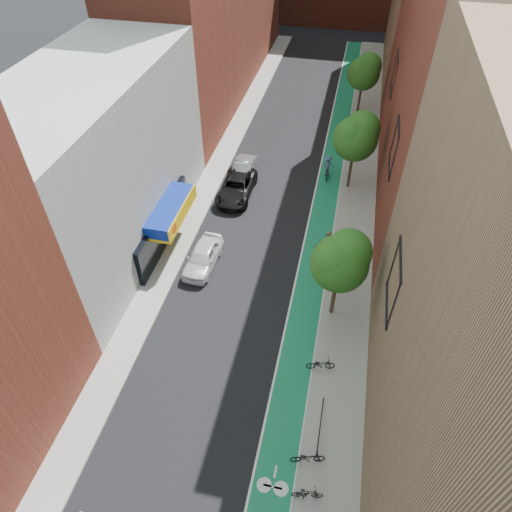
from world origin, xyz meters
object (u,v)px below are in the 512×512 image
Objects in this scene: parked_car_white at (203,257)px; cyclist_lane_near at (327,245)px; cyclist_lane_mid at (319,254)px; parked_car_black at (236,187)px; cyclist_lane_far at (327,168)px; parked_car_silver at (243,171)px.

parked_car_white is 8.72m from cyclist_lane_near.
parked_car_white is 2.30× the size of cyclist_lane_mid.
parked_car_white is at bearing 22.31° from cyclist_lane_near.
cyclist_lane_near is (8.23, 2.88, 0.10)m from parked_car_white.
cyclist_lane_mid is at bearing 67.09° from cyclist_lane_near.
parked_car_black is 8.16m from cyclist_lane_far.
parked_car_black reaches higher than parked_car_silver.
cyclist_lane_near is at bearing -45.65° from parked_car_silver.
cyclist_lane_far is at bearing 13.01° from parked_car_silver.
cyclist_lane_near is 1.06× the size of cyclist_lane_mid.
cyclist_lane_mid is at bearing 17.17° from parked_car_white.
parked_car_black is (0.22, 8.49, 0.00)m from parked_car_white.
cyclist_lane_near is (8.08, -8.10, 0.12)m from parked_car_silver.
parked_car_black is at bearing 26.40° from cyclist_lane_far.
parked_car_black is 2.83× the size of cyclist_lane_mid.
cyclist_lane_mid is (7.67, -8.94, -0.04)m from parked_car_silver.
cyclist_lane_near is 9.86m from cyclist_lane_far.
parked_car_silver is at bearing 9.02° from cyclist_lane_far.
cyclist_lane_mid is (-0.41, -0.84, -0.16)m from cyclist_lane_near.
cyclist_lane_far reaches higher than parked_car_black.
parked_car_black is 2.67× the size of cyclist_lane_near.
parked_car_white is 0.81× the size of parked_car_black.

